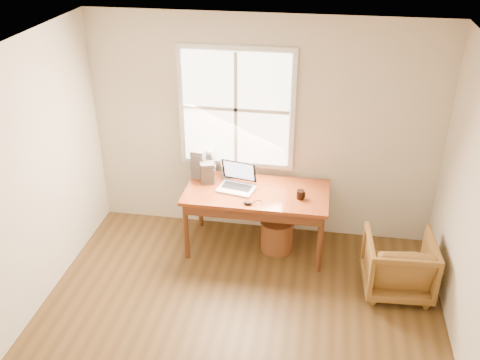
% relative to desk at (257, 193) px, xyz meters
% --- Properties ---
extents(room_shell, '(4.04, 4.54, 2.64)m').
position_rel_desk_xyz_m(room_shell, '(-0.02, -1.64, 0.59)').
color(room_shell, '#543B1C').
rests_on(room_shell, ground).
extents(desk, '(1.60, 0.80, 0.04)m').
position_rel_desk_xyz_m(desk, '(0.00, 0.00, 0.00)').
color(desk, brown).
rests_on(desk, room_shell).
extents(armchair, '(0.72, 0.74, 0.64)m').
position_rel_desk_xyz_m(armchair, '(1.55, -0.51, -0.41)').
color(armchair, brown).
rests_on(armchair, room_shell).
extents(wicker_stool, '(0.46, 0.46, 0.37)m').
position_rel_desk_xyz_m(wicker_stool, '(0.25, 0.00, -0.54)').
color(wicker_stool, brown).
rests_on(wicker_stool, room_shell).
extents(laptop, '(0.43, 0.44, 0.27)m').
position_rel_desk_xyz_m(laptop, '(-0.23, -0.01, 0.16)').
color(laptop, silver).
rests_on(laptop, desk).
extents(mouse, '(0.10, 0.06, 0.03)m').
position_rel_desk_xyz_m(mouse, '(-0.05, -0.30, 0.04)').
color(mouse, black).
rests_on(mouse, desk).
extents(coffee_mug, '(0.11, 0.11, 0.10)m').
position_rel_desk_xyz_m(coffee_mug, '(0.49, -0.08, 0.07)').
color(coffee_mug, black).
rests_on(coffee_mug, desk).
extents(cd_stack_a, '(0.17, 0.16, 0.31)m').
position_rel_desk_xyz_m(cd_stack_a, '(-0.63, 0.34, 0.18)').
color(cd_stack_a, silver).
rests_on(cd_stack_a, desk).
extents(cd_stack_b, '(0.19, 0.18, 0.24)m').
position_rel_desk_xyz_m(cd_stack_b, '(-0.59, 0.12, 0.14)').
color(cd_stack_b, '#242428').
rests_on(cd_stack_b, desk).
extents(cd_stack_c, '(0.17, 0.16, 0.34)m').
position_rel_desk_xyz_m(cd_stack_c, '(-0.71, 0.22, 0.19)').
color(cd_stack_c, '#9D9CA9').
rests_on(cd_stack_c, desk).
extents(cd_stack_d, '(0.16, 0.15, 0.17)m').
position_rel_desk_xyz_m(cd_stack_d, '(-0.39, 0.30, 0.11)').
color(cd_stack_d, silver).
rests_on(cd_stack_d, desk).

